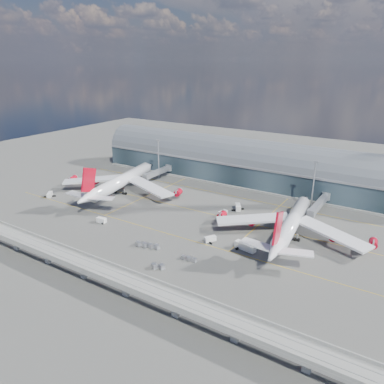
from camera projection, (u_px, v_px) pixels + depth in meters
The scene contains 19 objects.
ground at pixel (173, 224), 178.53m from camera, with size 500.00×500.00×0.00m, color #474744.
taxi_lines at pixel (197, 209), 196.11m from camera, with size 200.00×80.12×0.01m.
terminal at pixel (244, 164), 236.78m from camera, with size 200.00×30.00×28.00m.
guideway at pixel (84, 264), 133.01m from camera, with size 220.00×8.50×7.20m.
floodlight_mast_left at pixel (159, 158), 242.99m from camera, with size 3.00×0.70×25.70m.
floodlight_mast_right at pixel (313, 184), 192.46m from camera, with size 3.00×0.70×25.70m.
airliner_left at pixel (120, 182), 217.93m from camera, with size 74.62×78.57×24.07m.
airliner_right at pixel (291, 225), 163.24m from camera, with size 69.62×72.81×23.09m.
jet_bridge_left at pixel (159, 172), 243.53m from camera, with size 4.40×28.00×7.25m.
jet_bridge_right at pixel (320, 203), 189.69m from camera, with size 4.40×32.00×7.25m.
service_truck_0 at pixel (50, 195), 213.00m from camera, with size 5.68×6.24×2.64m.
service_truck_1 at pixel (101, 220), 179.15m from camera, with size 4.87×2.77×2.69m.
service_truck_2 at pixel (245, 247), 153.15m from camera, with size 9.44×4.11×3.31m.
service_truck_3 at pixel (210, 239), 160.49m from camera, with size 4.41×5.43×2.50m.
service_truck_4 at pixel (223, 213), 187.03m from camera, with size 3.31×5.15×2.76m.
service_truck_5 at pixel (238, 207), 193.94m from camera, with size 5.49×6.91×3.16m.
cargo_train_0 at pixel (158, 266), 139.92m from camera, with size 5.72×3.91×1.87m.
cargo_train_1 at pixel (148, 245), 155.80m from camera, with size 11.11×4.38×1.84m.
cargo_train_2 at pixel (189, 259), 145.75m from camera, with size 6.80×2.04×1.50m.
Camera 1 is at (95.16, -132.85, 74.04)m, focal length 35.00 mm.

